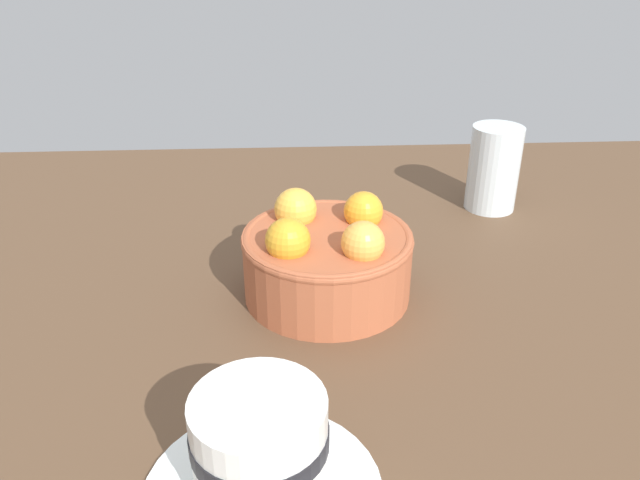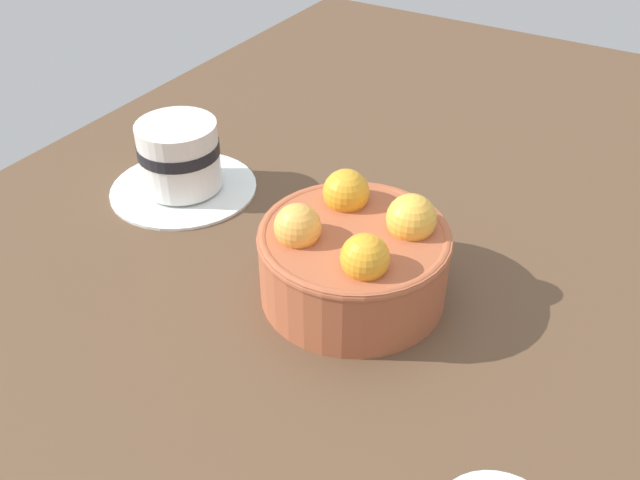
# 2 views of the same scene
# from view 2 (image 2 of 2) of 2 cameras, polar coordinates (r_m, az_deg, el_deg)

# --- Properties ---
(ground_plane) EXTENTS (1.39, 0.86, 0.04)m
(ground_plane) POSITION_cam_2_polar(r_m,az_deg,el_deg) (0.61, 2.60, -5.79)
(ground_plane) COLOR brown
(terracotta_bowl) EXTENTS (0.16, 0.16, 0.09)m
(terracotta_bowl) POSITION_cam_2_polar(r_m,az_deg,el_deg) (0.57, 2.79, -1.28)
(terracotta_bowl) COLOR #AD5938
(terracotta_bowl) RESTS_ON ground_plane
(coffee_cup) EXTENTS (0.15, 0.15, 0.08)m
(coffee_cup) POSITION_cam_2_polar(r_m,az_deg,el_deg) (0.73, -11.34, 6.35)
(coffee_cup) COLOR white
(coffee_cup) RESTS_ON ground_plane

